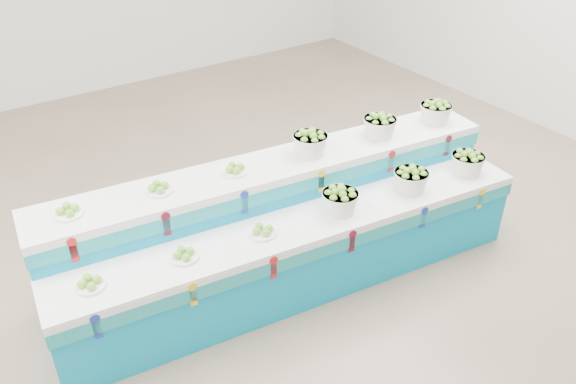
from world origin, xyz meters
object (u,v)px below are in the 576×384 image
at_px(plate_upper_mid, 158,188).
at_px(basket_upper_right, 436,112).
at_px(basket_lower_left, 340,200).
at_px(display_stand, 288,227).

relative_size(plate_upper_mid, basket_upper_right, 0.70).
bearing_deg(basket_upper_right, basket_lower_left, -166.11).
height_order(display_stand, plate_upper_mid, plate_upper_mid).
bearing_deg(plate_upper_mid, basket_upper_right, -6.52).
distance_m(basket_lower_left, basket_upper_right, 1.50).
bearing_deg(basket_upper_right, display_stand, -178.09).
relative_size(basket_lower_left, plate_upper_mid, 1.42).
bearing_deg(display_stand, basket_upper_right, 8.43).
relative_size(display_stand, basket_lower_left, 13.58).
xyz_separation_m(display_stand, plate_upper_mid, (-0.97, 0.37, 0.55)).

